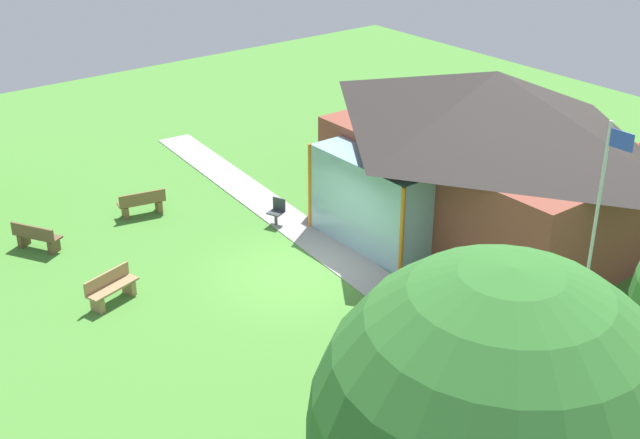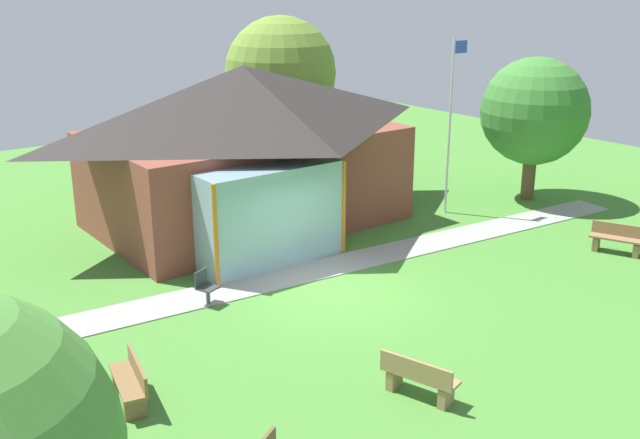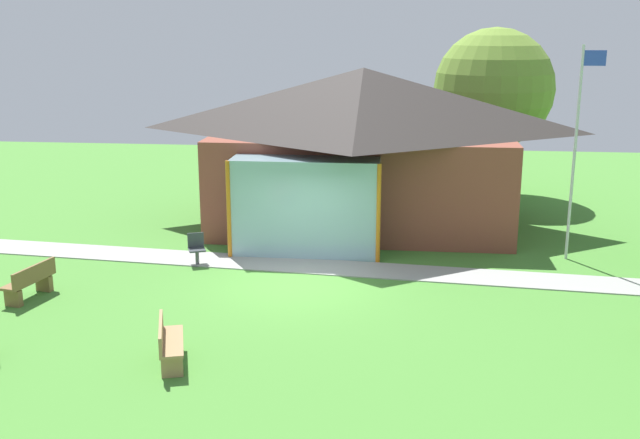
{
  "view_description": "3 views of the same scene",
  "coord_description": "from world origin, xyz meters",
  "px_view_note": "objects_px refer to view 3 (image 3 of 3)",
  "views": [
    {
      "loc": [
        16.88,
        -12.35,
        11.75
      ],
      "look_at": [
        -0.42,
        1.03,
        1.22
      ],
      "focal_mm": 47.69,
      "sensor_mm": 36.0,
      "label": 1
    },
    {
      "loc": [
        -10.6,
        -13.38,
        7.5
      ],
      "look_at": [
        0.5,
        1.27,
        1.49
      ],
      "focal_mm": 41.05,
      "sensor_mm": 36.0,
      "label": 2
    },
    {
      "loc": [
        2.58,
        -17.88,
        6.34
      ],
      "look_at": [
        0.42,
        1.24,
        1.38
      ],
      "focal_mm": 42.5,
      "sensor_mm": 36.0,
      "label": 3
    }
  ],
  "objects_px": {
    "flagpole": "(577,144)",
    "tree_behind_pavilion_right": "(494,89)",
    "bench_mid_left": "(30,282)",
    "bench_front_center": "(169,344)",
    "patio_chair_west": "(197,250)",
    "pavilion": "(360,145)"
  },
  "relations": [
    {
      "from": "flagpole",
      "to": "tree_behind_pavilion_right",
      "type": "distance_m",
      "value": 7.99
    },
    {
      "from": "bench_mid_left",
      "to": "bench_front_center",
      "type": "xyz_separation_m",
      "value": [
        4.37,
        -3.12,
        0.0
      ]
    },
    {
      "from": "flagpole",
      "to": "patio_chair_west",
      "type": "height_order",
      "value": "flagpole"
    },
    {
      "from": "bench_mid_left",
      "to": "patio_chair_west",
      "type": "height_order",
      "value": "patio_chair_west"
    },
    {
      "from": "flagpole",
      "to": "tree_behind_pavilion_right",
      "type": "relative_size",
      "value": 0.93
    },
    {
      "from": "pavilion",
      "to": "flagpole",
      "type": "relative_size",
      "value": 1.74
    },
    {
      "from": "bench_front_center",
      "to": "flagpole",
      "type": "bearing_deg",
      "value": 113.98
    },
    {
      "from": "bench_front_center",
      "to": "tree_behind_pavilion_right",
      "type": "distance_m",
      "value": 17.78
    },
    {
      "from": "pavilion",
      "to": "flagpole",
      "type": "xyz_separation_m",
      "value": [
        6.0,
        -3.07,
        0.59
      ]
    },
    {
      "from": "flagpole",
      "to": "bench_mid_left",
      "type": "distance_m",
      "value": 14.45
    },
    {
      "from": "pavilion",
      "to": "bench_front_center",
      "type": "relative_size",
      "value": 6.52
    },
    {
      "from": "pavilion",
      "to": "flagpole",
      "type": "height_order",
      "value": "flagpole"
    },
    {
      "from": "bench_mid_left",
      "to": "tree_behind_pavilion_right",
      "type": "xyz_separation_m",
      "value": [
        11.96,
        12.53,
        3.66
      ]
    },
    {
      "from": "bench_mid_left",
      "to": "patio_chair_west",
      "type": "bearing_deg",
      "value": -34.98
    },
    {
      "from": "pavilion",
      "to": "flagpole",
      "type": "bearing_deg",
      "value": -27.05
    },
    {
      "from": "patio_chair_west",
      "to": "tree_behind_pavilion_right",
      "type": "xyz_separation_m",
      "value": [
        8.74,
        9.51,
        3.64
      ]
    },
    {
      "from": "flagpole",
      "to": "tree_behind_pavilion_right",
      "type": "xyz_separation_m",
      "value": [
        -1.4,
        7.82,
        0.84
      ]
    },
    {
      "from": "patio_chair_west",
      "to": "bench_mid_left",
      "type": "bearing_deg",
      "value": 20.81
    },
    {
      "from": "pavilion",
      "to": "patio_chair_west",
      "type": "bearing_deg",
      "value": -131.04
    },
    {
      "from": "pavilion",
      "to": "tree_behind_pavilion_right",
      "type": "bearing_deg",
      "value": 45.91
    },
    {
      "from": "bench_mid_left",
      "to": "patio_chair_west",
      "type": "relative_size",
      "value": 1.81
    },
    {
      "from": "pavilion",
      "to": "bench_mid_left",
      "type": "bearing_deg",
      "value": -133.42
    }
  ]
}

